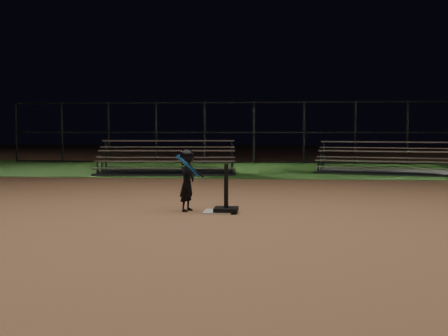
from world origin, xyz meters
TOP-DOWN VIEW (x-y plane):
  - ground at (0.00, 0.00)m, footprint 80.00×80.00m
  - grass_strip at (0.00, 10.00)m, footprint 60.00×8.00m
  - home_plate at (0.00, 0.00)m, footprint 0.45×0.45m
  - batting_tee at (0.14, -0.02)m, footprint 0.38×0.38m
  - child_batter at (-0.51, 0.08)m, footprint 0.43×0.56m
  - bleacher_left at (-2.43, 7.57)m, footprint 4.36×2.46m
  - bleacher_right at (4.21, 8.43)m, footprint 4.35×2.84m
  - backstop_fence at (0.00, 13.00)m, footprint 20.08×0.08m

SIDE VIEW (x-z plane):
  - ground at x=0.00m, z-range 0.00..0.00m
  - grass_strip at x=0.00m, z-range 0.00..0.01m
  - home_plate at x=0.00m, z-range 0.00..0.02m
  - batting_tee at x=0.14m, z-range -0.22..0.54m
  - bleacher_right at x=4.21m, z-range -0.29..0.69m
  - bleacher_left at x=-2.43m, z-range -0.30..0.72m
  - child_batter at x=-0.51m, z-range 0.03..1.06m
  - backstop_fence at x=0.00m, z-range 0.00..2.50m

